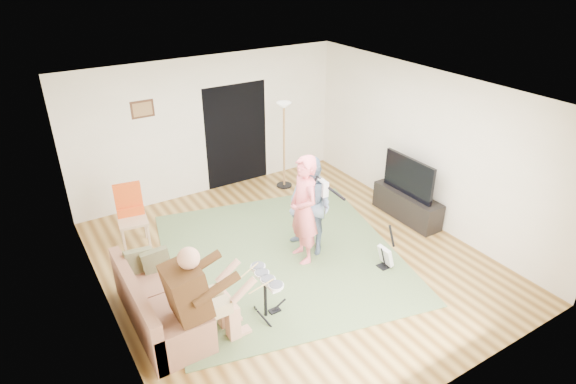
# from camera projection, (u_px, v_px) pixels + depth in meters

# --- Properties ---
(floor) EXTENTS (6.00, 6.00, 0.00)m
(floor) POSITION_uv_depth(u_px,v_px,m) (292.00, 260.00, 7.69)
(floor) COLOR brown
(floor) RESTS_ON ground
(walls) EXTENTS (5.50, 6.00, 2.70)m
(walls) POSITION_uv_depth(u_px,v_px,m) (293.00, 184.00, 7.07)
(walls) COLOR #F0E4D0
(walls) RESTS_ON floor
(ceiling) EXTENTS (6.00, 6.00, 0.00)m
(ceiling) POSITION_uv_depth(u_px,v_px,m) (293.00, 94.00, 6.45)
(ceiling) COLOR white
(ceiling) RESTS_ON walls
(window_blinds) EXTENTS (0.00, 2.05, 2.05)m
(window_blinds) POSITION_uv_depth(u_px,v_px,m) (93.00, 216.00, 5.84)
(window_blinds) COLOR brown
(window_blinds) RESTS_ON walls
(doorway) EXTENTS (2.10, 0.00, 2.10)m
(doorway) POSITION_uv_depth(u_px,v_px,m) (236.00, 135.00, 9.72)
(doorway) COLOR black
(doorway) RESTS_ON walls
(picture_frame) EXTENTS (0.42, 0.03, 0.32)m
(picture_frame) POSITION_uv_depth(u_px,v_px,m) (142.00, 109.00, 8.49)
(picture_frame) COLOR #3F2314
(picture_frame) RESTS_ON walls
(area_rug) EXTENTS (4.38, 4.55, 0.02)m
(area_rug) POSITION_uv_depth(u_px,v_px,m) (281.00, 256.00, 7.77)
(area_rug) COLOR #546B41
(area_rug) RESTS_ON floor
(sofa) EXTENTS (0.77, 1.87, 0.76)m
(sofa) POSITION_uv_depth(u_px,v_px,m) (156.00, 308.00, 6.30)
(sofa) COLOR #97644B
(sofa) RESTS_ON floor
(drummer) EXTENTS (0.94, 0.52, 1.44)m
(drummer) POSITION_uv_depth(u_px,v_px,m) (204.00, 306.00, 5.87)
(drummer) COLOR #4A2D15
(drummer) RESTS_ON sofa
(drum_kit) EXTENTS (0.38, 0.67, 0.69)m
(drum_kit) POSITION_uv_depth(u_px,v_px,m) (265.00, 298.00, 6.39)
(drum_kit) COLOR black
(drum_kit) RESTS_ON floor
(singer) EXTENTS (0.50, 0.69, 1.77)m
(singer) POSITION_uv_depth(u_px,v_px,m) (304.00, 210.00, 7.32)
(singer) COLOR #EE6770
(singer) RESTS_ON floor
(microphone) EXTENTS (0.06, 0.06, 0.24)m
(microphone) POSITION_uv_depth(u_px,v_px,m) (315.00, 181.00, 7.22)
(microphone) COLOR black
(microphone) RESTS_ON singer
(guitarist) EXTENTS (0.77, 0.91, 1.64)m
(guitarist) POSITION_uv_depth(u_px,v_px,m) (310.00, 206.00, 7.57)
(guitarist) COLOR slate
(guitarist) RESTS_ON floor
(guitar_held) EXTENTS (0.16, 0.61, 0.26)m
(guitar_held) POSITION_uv_depth(u_px,v_px,m) (321.00, 187.00, 7.53)
(guitar_held) COLOR white
(guitar_held) RESTS_ON guitarist
(guitar_spare) EXTENTS (0.27, 0.24, 0.76)m
(guitar_spare) POSITION_uv_depth(u_px,v_px,m) (386.00, 256.00, 7.41)
(guitar_spare) COLOR black
(guitar_spare) RESTS_ON floor
(torchiere_lamp) EXTENTS (0.32, 0.32, 1.79)m
(torchiere_lamp) POSITION_uv_depth(u_px,v_px,m) (284.00, 130.00, 9.48)
(torchiere_lamp) COLOR black
(torchiere_lamp) RESTS_ON floor
(dining_chair) EXTENTS (0.52, 0.54, 1.07)m
(dining_chair) POSITION_uv_depth(u_px,v_px,m) (133.00, 225.00, 7.90)
(dining_chair) COLOR tan
(dining_chair) RESTS_ON floor
(tv_cabinet) EXTENTS (0.40, 1.40, 0.50)m
(tv_cabinet) POSITION_uv_depth(u_px,v_px,m) (407.00, 205.00, 8.77)
(tv_cabinet) COLOR black
(tv_cabinet) RESTS_ON floor
(television) EXTENTS (0.06, 1.13, 0.69)m
(television) POSITION_uv_depth(u_px,v_px,m) (409.00, 176.00, 8.47)
(television) COLOR black
(television) RESTS_ON tv_cabinet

